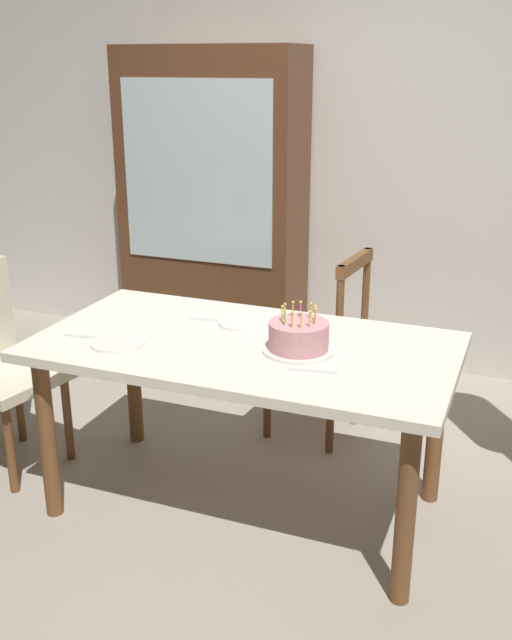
% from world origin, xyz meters
% --- Properties ---
extents(ground, '(6.40, 6.40, 0.00)m').
position_xyz_m(ground, '(0.00, 0.00, 0.00)').
color(ground, '#9E9384').
extents(back_wall, '(6.40, 0.10, 2.60)m').
position_xyz_m(back_wall, '(0.00, 1.85, 1.30)').
color(back_wall, beige).
rests_on(back_wall, ground).
extents(dining_table, '(1.66, 0.89, 0.76)m').
position_xyz_m(dining_table, '(0.00, 0.00, 0.66)').
color(dining_table, silver).
rests_on(dining_table, ground).
extents(birthday_cake, '(0.28, 0.28, 0.19)m').
position_xyz_m(birthday_cake, '(0.23, -0.02, 0.81)').
color(birthday_cake, silver).
rests_on(birthday_cake, dining_table).
extents(plate_near_celebrant, '(0.22, 0.22, 0.01)m').
position_xyz_m(plate_near_celebrant, '(-0.46, -0.20, 0.76)').
color(plate_near_celebrant, white).
rests_on(plate_near_celebrant, dining_table).
extents(plate_far_side, '(0.22, 0.22, 0.01)m').
position_xyz_m(plate_far_side, '(-0.08, 0.20, 0.76)').
color(plate_far_side, white).
rests_on(plate_far_side, dining_table).
extents(fork_near_celebrant, '(0.18, 0.04, 0.01)m').
position_xyz_m(fork_near_celebrant, '(-0.62, -0.19, 0.76)').
color(fork_near_celebrant, silver).
rests_on(fork_near_celebrant, dining_table).
extents(fork_far_side, '(0.18, 0.03, 0.01)m').
position_xyz_m(fork_far_side, '(-0.24, 0.18, 0.76)').
color(fork_far_side, silver).
rests_on(fork_far_side, dining_table).
extents(fork_near_guest, '(0.18, 0.05, 0.01)m').
position_xyz_m(fork_near_guest, '(0.34, -0.18, 0.76)').
color(fork_near_guest, silver).
rests_on(fork_near_guest, dining_table).
extents(chair_spindle_back, '(0.48, 0.48, 0.95)m').
position_xyz_m(chair_spindle_back, '(0.09, 0.76, 0.46)').
color(chair_spindle_back, tan).
rests_on(chair_spindle_back, ground).
extents(china_cabinet, '(1.10, 0.45, 1.90)m').
position_xyz_m(china_cabinet, '(-0.84, 1.56, 0.95)').
color(china_cabinet, '#56331E').
rests_on(china_cabinet, ground).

